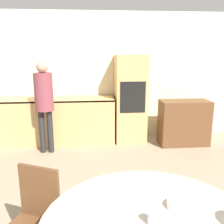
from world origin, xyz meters
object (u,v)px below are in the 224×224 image
object	(u,v)px
oven_unit	(130,99)
person_standing	(44,97)
sideboard	(184,123)
cup	(153,218)
chair_far_left	(34,216)
bowl_centre	(179,205)

from	to	relation	value
oven_unit	person_standing	size ratio (longest dim) A/B	1.06
sideboard	cup	bearing A→B (deg)	-114.13
chair_far_left	bowl_centre	bearing A→B (deg)	7.15
chair_far_left	person_standing	distance (m)	2.64
person_standing	bowl_centre	bearing A→B (deg)	-64.06
chair_far_left	cup	xyz separation A→B (m)	(0.86, -0.49, 0.29)
bowl_centre	oven_unit	bearing A→B (deg)	86.60
oven_unit	bowl_centre	world-z (taller)	oven_unit
oven_unit	cup	xyz separation A→B (m)	(-0.43, -3.57, -0.08)
sideboard	person_standing	world-z (taller)	person_standing
sideboard	person_standing	size ratio (longest dim) A/B	0.58
sideboard	person_standing	xyz separation A→B (m)	(-2.65, -0.18, 0.59)
cup	chair_far_left	bearing A→B (deg)	150.22
oven_unit	sideboard	distance (m)	1.16
cup	sideboard	bearing A→B (deg)	65.87
sideboard	oven_unit	bearing A→B (deg)	162.38
sideboard	chair_far_left	world-z (taller)	chair_far_left
oven_unit	cup	size ratio (longest dim) A/B	20.29
oven_unit	chair_far_left	distance (m)	3.36
sideboard	bowl_centre	bearing A→B (deg)	-111.67
person_standing	cup	size ratio (longest dim) A/B	19.20
oven_unit	chair_far_left	world-z (taller)	oven_unit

